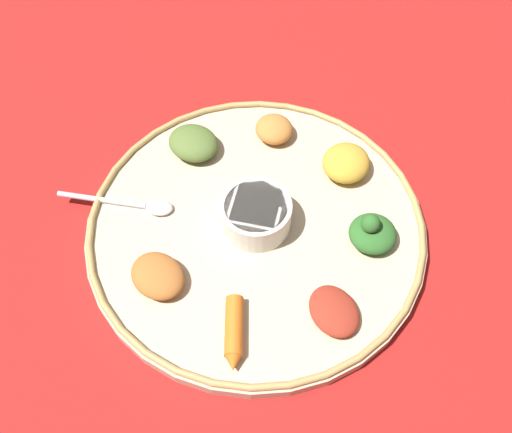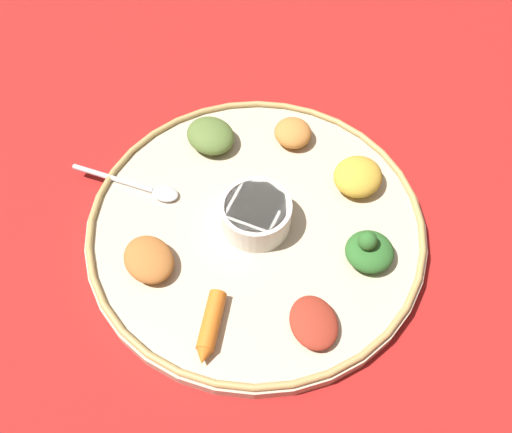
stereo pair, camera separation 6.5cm
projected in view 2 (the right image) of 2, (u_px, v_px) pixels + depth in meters
ground_plane at (256, 231)px, 0.68m from camera, size 2.40×2.40×0.00m
platter at (256, 227)px, 0.67m from camera, size 0.41×0.41×0.02m
platter_rim at (256, 222)px, 0.66m from camera, size 0.41×0.41×0.01m
center_bowl at (256, 214)px, 0.64m from camera, size 0.08×0.08×0.04m
spoon at (142, 187)px, 0.69m from camera, size 0.14×0.08×0.01m
greens_pile at (369, 250)px, 0.62m from camera, size 0.08×0.08×0.05m
carrot_near_spoon at (210, 326)px, 0.58m from camera, size 0.06×0.08×0.02m
mound_lentil_yellow at (358, 176)px, 0.68m from camera, size 0.07×0.07×0.03m
mound_collards at (211, 136)px, 0.72m from camera, size 0.07×0.06×0.03m
mound_squash at (293, 133)px, 0.73m from camera, size 0.07×0.07×0.03m
mound_beet at (314, 323)px, 0.58m from camera, size 0.08×0.08×0.02m
mound_chickpea at (149, 259)px, 0.62m from camera, size 0.07×0.06×0.02m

